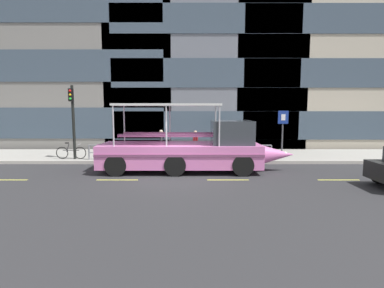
# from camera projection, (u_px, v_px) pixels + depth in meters

# --- Properties ---
(ground_plane) EXTENTS (120.00, 120.00, 0.00)m
(ground_plane) POSITION_uv_depth(u_px,v_px,m) (173.00, 176.00, 13.91)
(ground_plane) COLOR #2B2B2D
(sidewalk) EXTENTS (32.00, 4.80, 0.18)m
(sidewalk) POSITION_uv_depth(u_px,v_px,m) (179.00, 155.00, 19.46)
(sidewalk) COLOR #99968E
(sidewalk) RESTS_ON ground_plane
(curb_edge) EXTENTS (32.00, 0.18, 0.18)m
(curb_edge) POSITION_uv_depth(u_px,v_px,m) (177.00, 162.00, 16.99)
(curb_edge) COLOR #B2ADA3
(curb_edge) RESTS_ON ground_plane
(lane_centreline) EXTENTS (25.80, 0.12, 0.01)m
(lane_centreline) POSITION_uv_depth(u_px,v_px,m) (172.00, 180.00, 13.13)
(lane_centreline) COLOR #DBD64C
(lane_centreline) RESTS_ON ground_plane
(curb_guardrail) EXTENTS (10.48, 0.09, 0.86)m
(curb_guardrail) POSITION_uv_depth(u_px,v_px,m) (180.00, 150.00, 17.25)
(curb_guardrail) COLOR gray
(curb_guardrail) RESTS_ON sidewalk
(traffic_light_pole) EXTENTS (0.24, 0.46, 4.22)m
(traffic_light_pole) POSITION_uv_depth(u_px,v_px,m) (72.00, 115.00, 17.24)
(traffic_light_pole) COLOR black
(traffic_light_pole) RESTS_ON sidewalk
(parking_sign) EXTENTS (0.60, 0.12, 2.78)m
(parking_sign) POSITION_uv_depth(u_px,v_px,m) (282.00, 126.00, 17.81)
(parking_sign) COLOR #4C4F54
(parking_sign) RESTS_ON sidewalk
(leaned_bicycle) EXTENTS (1.74, 0.46, 0.96)m
(leaned_bicycle) POSITION_uv_depth(u_px,v_px,m) (71.00, 152.00, 17.54)
(leaned_bicycle) COLOR black
(leaned_bicycle) RESTS_ON sidewalk
(duck_tour_boat) EXTENTS (9.68, 2.62, 3.31)m
(duck_tour_boat) POSITION_uv_depth(u_px,v_px,m) (191.00, 150.00, 14.93)
(duck_tour_boat) COLOR pink
(duck_tour_boat) RESTS_ON ground_plane
(pedestrian_near_bow) EXTENTS (0.40, 0.33, 1.65)m
(pedestrian_near_bow) POSITION_uv_depth(u_px,v_px,m) (232.00, 141.00, 17.83)
(pedestrian_near_bow) COLOR black
(pedestrian_near_bow) RESTS_ON sidewalk
(pedestrian_mid_left) EXTENTS (0.31, 0.37, 1.56)m
(pedestrian_mid_left) POSITION_uv_depth(u_px,v_px,m) (195.00, 141.00, 18.67)
(pedestrian_mid_left) COLOR #1E2338
(pedestrian_mid_left) RESTS_ON sidewalk
(pedestrian_mid_right) EXTENTS (0.22, 0.47, 1.62)m
(pedestrian_mid_right) POSITION_uv_depth(u_px,v_px,m) (161.00, 140.00, 18.45)
(pedestrian_mid_right) COLOR #47423D
(pedestrian_mid_right) RESTS_ON sidewalk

